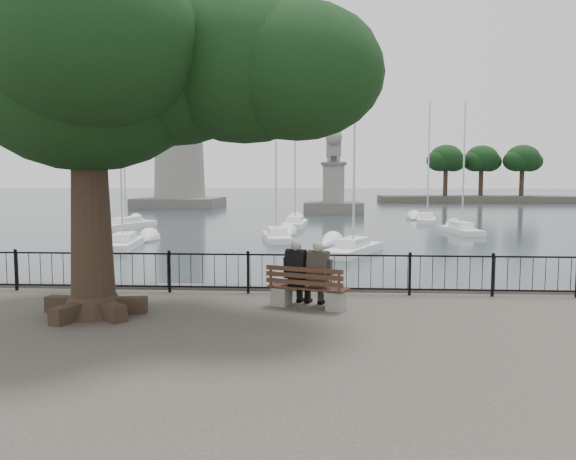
# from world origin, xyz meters

# --- Properties ---
(harbor) EXTENTS (260.00, 260.00, 1.20)m
(harbor) POSITION_xyz_m (0.00, 3.00, -0.50)
(harbor) COLOR #52504D
(harbor) RESTS_ON ground
(railing) EXTENTS (22.06, 0.06, 1.00)m
(railing) POSITION_xyz_m (0.00, 2.50, 0.56)
(railing) COLOR black
(railing) RESTS_ON ground
(bench) EXTENTS (1.88, 1.11, 0.95)m
(bench) POSITION_xyz_m (0.53, 1.03, 0.33)
(bench) COLOR slate
(bench) RESTS_ON ground
(person_left) EXTENTS (0.61, 0.83, 1.51)m
(person_left) POSITION_xyz_m (0.31, 1.21, 0.69)
(person_left) COLOR black
(person_left) RESTS_ON ground
(person_right) EXTENTS (0.61, 0.83, 1.51)m
(person_right) POSITION_xyz_m (0.81, 1.04, 0.69)
(person_right) COLOR #2A2721
(person_right) RESTS_ON ground
(tree) EXTENTS (9.87, 6.89, 8.06)m
(tree) POSITION_xyz_m (-3.23, 0.26, 5.30)
(tree) COLOR black
(tree) RESTS_ON ground
(lighthouse) EXTENTS (10.56, 10.56, 32.14)m
(lighthouse) POSITION_xyz_m (-18.00, 62.00, 12.60)
(lighthouse) COLOR #52504D
(lighthouse) RESTS_ON ground
(lion_monument) EXTENTS (6.28, 6.28, 9.19)m
(lion_monument) POSITION_xyz_m (2.00, 49.93, 1.32)
(lion_monument) COLOR #52504D
(lion_monument) RESTS_ON ground
(sailboat_a) EXTENTS (1.96, 5.10, 9.02)m
(sailboat_a) POSITION_xyz_m (-10.27, 19.42, -0.71)
(sailboat_a) COLOR white
(sailboat_a) RESTS_ON ground
(sailboat_b) EXTENTS (2.35, 5.33, 11.96)m
(sailboat_b) POSITION_xyz_m (-2.01, 23.42, -0.64)
(sailboat_b) COLOR white
(sailboat_b) RESTS_ON ground
(sailboat_c) EXTENTS (3.54, 5.47, 9.85)m
(sailboat_c) POSITION_xyz_m (2.42, 17.41, -0.70)
(sailboat_c) COLOR white
(sailboat_c) RESTS_ON ground
(sailboat_d) EXTENTS (2.17, 5.22, 9.37)m
(sailboat_d) POSITION_xyz_m (10.63, 28.84, -0.71)
(sailboat_d) COLOR white
(sailboat_d) RESTS_ON ground
(sailboat_e) EXTENTS (3.23, 6.03, 12.41)m
(sailboat_e) POSITION_xyz_m (-14.37, 31.49, -0.65)
(sailboat_e) COLOR white
(sailboat_e) RESTS_ON ground
(sailboat_f) EXTENTS (1.90, 5.87, 12.77)m
(sailboat_f) POSITION_xyz_m (-1.34, 33.52, -0.64)
(sailboat_f) COLOR white
(sailboat_f) RESTS_ON ground
(sailboat_g) EXTENTS (2.55, 5.55, 10.61)m
(sailboat_g) POSITION_xyz_m (10.02, 38.65, -0.68)
(sailboat_g) COLOR white
(sailboat_g) RESTS_ON ground
(far_shore) EXTENTS (30.00, 8.60, 9.18)m
(far_shore) POSITION_xyz_m (25.54, 79.46, 3.00)
(far_shore) COLOR #413B32
(far_shore) RESTS_ON ground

